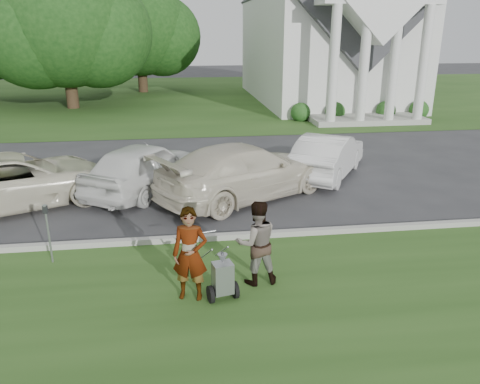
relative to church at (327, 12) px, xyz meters
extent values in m
plane|color=#333335|center=(-9.00, -23.11, -5.94)|extent=(120.00, 120.00, 0.00)
cube|color=#274818|center=(-9.00, -26.11, -5.93)|extent=(80.00, 7.00, 0.01)
cube|color=#274818|center=(-9.00, 3.89, -5.93)|extent=(80.00, 30.00, 0.01)
cube|color=#9E9E93|center=(-9.00, -22.56, -5.86)|extent=(80.00, 0.18, 0.15)
cube|color=white|center=(0.00, 0.89, -2.44)|extent=(9.00, 16.00, 7.00)
cube|color=#9E9E93|center=(0.00, -8.31, -5.79)|extent=(6.20, 2.60, 0.30)
cylinder|color=white|center=(-2.40, -9.31, -2.94)|extent=(0.50, 0.50, 6.00)
cylinder|color=white|center=(-0.80, -9.31, -2.94)|extent=(0.50, 0.50, 6.00)
cylinder|color=white|center=(0.80, -9.31, -2.94)|extent=(0.50, 0.50, 6.00)
cylinder|color=white|center=(2.40, -9.31, -2.94)|extent=(0.50, 0.50, 6.00)
sphere|color=#1E4C19|center=(-3.50, -7.41, -5.49)|extent=(1.10, 1.10, 1.10)
sphere|color=#1E4C19|center=(-1.50, -7.41, -5.49)|extent=(1.10, 1.10, 1.10)
sphere|color=#1E4C19|center=(1.50, -7.41, -5.49)|extent=(1.10, 1.10, 1.10)
sphere|color=#1E4C19|center=(3.50, -7.41, -5.49)|extent=(1.10, 1.10, 1.10)
cylinder|color=#332316|center=(-17.00, -1.11, -4.34)|extent=(0.76, 0.76, 3.20)
sphere|color=#163D12|center=(-17.00, -1.11, -0.43)|extent=(8.40, 8.40, 8.40)
sphere|color=#163D12|center=(-15.11, -0.81, -1.27)|extent=(6.89, 6.89, 6.89)
sphere|color=#163D12|center=(-18.68, -1.41, -1.06)|extent=(7.22, 7.22, 7.22)
sphere|color=#163D12|center=(-20.93, 2.19, -0.73)|extent=(7.54, 7.54, 7.54)
cylinder|color=#332316|center=(-13.00, 6.89, -4.44)|extent=(0.76, 0.76, 3.00)
sphere|color=#163D12|center=(-13.00, 6.89, -0.85)|extent=(7.60, 7.60, 7.60)
sphere|color=#163D12|center=(-11.29, 7.19, -1.61)|extent=(6.23, 6.23, 6.23)
sphere|color=#163D12|center=(-14.52, 6.59, -1.42)|extent=(6.54, 6.54, 6.54)
cylinder|color=black|center=(-9.85, -25.26, -5.78)|extent=(0.15, 0.34, 0.33)
cylinder|color=black|center=(-9.38, -25.15, -5.78)|extent=(0.15, 0.34, 0.33)
cylinder|color=#2D2D33|center=(-9.62, -25.21, -5.78)|extent=(0.54, 0.16, 0.04)
cube|color=#909398|center=(-9.62, -25.21, -5.48)|extent=(0.42, 0.37, 0.60)
cone|color=#909398|center=(-9.62, -25.21, -5.08)|extent=(0.22, 0.22, 0.17)
cylinder|color=#2D2D33|center=(-9.62, -25.21, -4.99)|extent=(0.04, 0.04, 0.07)
cylinder|color=#909398|center=(-9.88, -24.73, -5.21)|extent=(0.21, 0.79, 0.57)
cylinder|color=#909398|center=(-9.59, -24.66, -5.21)|extent=(0.21, 0.79, 0.57)
cylinder|color=#909398|center=(-9.82, -24.32, -4.93)|extent=(0.35, 0.11, 0.03)
imported|color=#999999|center=(-10.20, -25.06, -5.04)|extent=(0.73, 0.56, 1.79)
imported|color=#999999|center=(-8.90, -24.66, -5.08)|extent=(0.89, 0.72, 1.72)
cylinder|color=#909398|center=(-13.14, -23.24, -5.36)|extent=(0.04, 0.04, 1.16)
cube|color=#2D2D33|center=(-13.14, -23.24, -4.70)|extent=(0.10, 0.07, 0.17)
cylinder|color=#909398|center=(-13.14, -23.24, -4.61)|extent=(0.09, 0.09, 0.03)
imported|color=beige|center=(-14.91, -19.46, -5.18)|extent=(6.04, 4.63, 1.52)
imported|color=white|center=(-11.40, -18.62, -5.15)|extent=(3.99, 4.91, 1.57)
imported|color=beige|center=(-8.40, -19.60, -5.13)|extent=(5.99, 4.83, 1.63)
imported|color=silver|center=(-5.26, -17.78, -5.21)|extent=(3.73, 4.58, 1.47)
camera|label=1|loc=(-10.31, -32.80, -1.17)|focal=35.00mm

